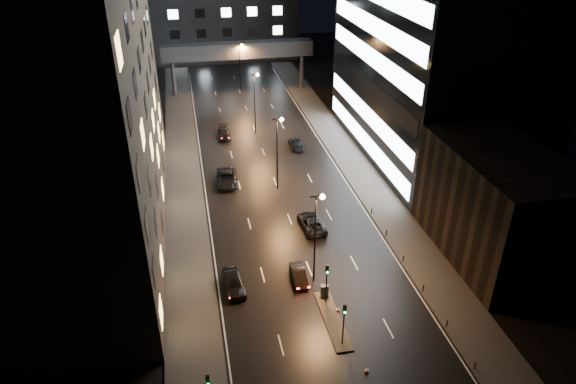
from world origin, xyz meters
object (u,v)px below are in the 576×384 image
object	(u,v)px
car_away_a	(234,283)
car_away_b	(299,275)
utility_cabinet	(324,291)
car_toward_b	(296,143)
car_away_c	(227,178)
car_away_d	(224,133)
car_toward_a	(312,223)

from	to	relation	value
car_away_a	car_away_b	size ratio (longest dim) A/B	1.20
car_away_b	utility_cabinet	size ratio (longest dim) A/B	3.16
car_away_b	car_toward_b	world-z (taller)	car_toward_b
utility_cabinet	car_away_a	bearing A→B (deg)	166.13
car_away_c	car_away_d	distance (m)	16.20
car_away_a	car_away_d	distance (m)	38.67
utility_cabinet	car_toward_b	bearing A→B (deg)	87.20
car_toward_b	car_away_b	bearing A→B (deg)	79.37
car_away_b	car_away_c	bearing A→B (deg)	104.09
car_toward_a	car_toward_b	distance (m)	23.27
car_away_b	car_toward_a	xyz separation A→B (m)	(3.63, 9.18, 0.11)
car_toward_a	car_toward_b	size ratio (longest dim) A/B	1.14
car_away_b	car_toward_a	distance (m)	9.88
car_away_d	utility_cabinet	bearing A→B (deg)	-80.15
car_away_c	utility_cabinet	xyz separation A→B (m)	(6.99, -25.39, -0.05)
car_away_d	car_toward_a	bearing A→B (deg)	-73.75
car_away_a	car_away_b	distance (m)	6.67
car_away_a	car_toward_a	bearing A→B (deg)	36.61
car_away_b	car_away_d	size ratio (longest dim) A/B	0.80
car_toward_a	car_away_c	bearing A→B (deg)	-60.35
car_away_c	car_toward_a	world-z (taller)	car_away_c
car_away_c	car_away_a	bearing A→B (deg)	-90.53
car_toward_a	car_toward_b	world-z (taller)	car_toward_a
utility_cabinet	car_toward_a	bearing A→B (deg)	87.21
car_away_c	utility_cabinet	distance (m)	26.34
car_away_d	car_away_c	bearing A→B (deg)	-92.28
car_away_a	utility_cabinet	xyz separation A→B (m)	(8.58, -2.97, -0.03)
car_toward_b	car_away_c	bearing A→B (deg)	40.74
car_away_a	car_away_d	xyz separation A→B (m)	(2.76, 38.57, -0.09)
car_away_b	utility_cabinet	bearing A→B (deg)	-55.86
car_away_a	utility_cabinet	bearing A→B (deg)	-24.21
car_away_c	utility_cabinet	world-z (taller)	car_away_c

